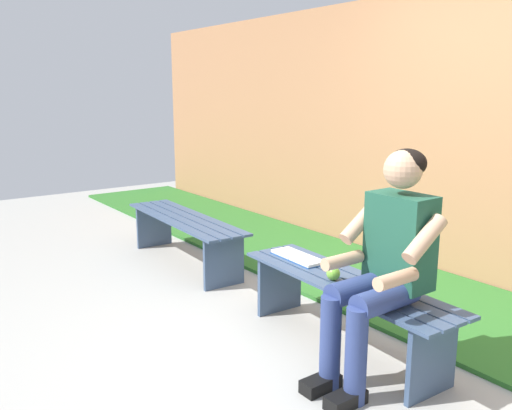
% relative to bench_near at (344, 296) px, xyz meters
% --- Properties ---
extents(ground_plane, '(10.00, 7.00, 0.04)m').
position_rel_bench_near_xyz_m(ground_plane, '(0.98, 1.00, -0.34)').
color(ground_plane, '#9E9E99').
extents(grass_strip, '(9.00, 1.28, 0.03)m').
position_rel_bench_near_xyz_m(grass_strip, '(0.98, -0.99, -0.31)').
color(grass_strip, '#2D6B28').
rests_on(grass_strip, ground).
extents(brick_wall, '(9.50, 0.24, 2.33)m').
position_rel_bench_near_xyz_m(brick_wall, '(0.50, -1.76, 0.84)').
color(brick_wall, '#B27A51').
rests_on(brick_wall, ground).
extents(bench_near, '(1.55, 0.46, 0.43)m').
position_rel_bench_near_xyz_m(bench_near, '(0.00, 0.00, 0.00)').
color(bench_near, '#384C6B').
rests_on(bench_near, ground).
extents(bench_far, '(1.62, 0.46, 0.43)m').
position_rel_bench_near_xyz_m(bench_far, '(1.96, 0.00, 0.00)').
color(bench_far, '#384C6B').
rests_on(bench_far, ground).
extents(person_seated, '(0.50, 0.69, 1.24)m').
position_rel_bench_near_xyz_m(person_seated, '(-0.37, 0.10, 0.35)').
color(person_seated, '#1E513D').
rests_on(person_seated, ground).
extents(apple, '(0.08, 0.08, 0.08)m').
position_rel_bench_near_xyz_m(apple, '(0.03, 0.06, 0.15)').
color(apple, '#72B738').
rests_on(apple, bench_near).
extents(book_open, '(0.42, 0.18, 0.02)m').
position_rel_bench_near_xyz_m(book_open, '(0.47, -0.03, 0.12)').
color(book_open, white).
rests_on(book_open, bench_near).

